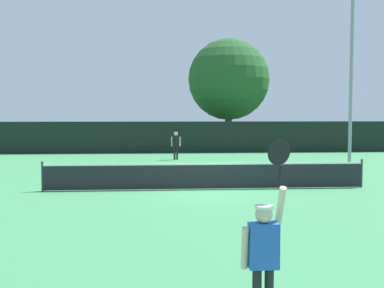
{
  "coord_description": "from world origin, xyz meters",
  "views": [
    {
      "loc": [
        -1.75,
        -16.92,
        2.76
      ],
      "look_at": [
        -0.12,
        5.36,
        1.33
      ],
      "focal_mm": 43.48,
      "sensor_mm": 36.0,
      "label": 1
    }
  ],
  "objects": [
    {
      "name": "player_serving",
      "position": [
        -0.4,
        -11.15,
        1.06
      ],
      "size": [
        0.68,
        0.39,
        2.44
      ],
      "color": "blue",
      "rests_on": "ground"
    },
    {
      "name": "light_pole",
      "position": [
        8.37,
        6.92,
        5.4
      ],
      "size": [
        1.18,
        0.28,
        9.65
      ],
      "color": "gray",
      "rests_on": "ground"
    },
    {
      "name": "tennis_ball",
      "position": [
        0.09,
        2.6,
        0.03
      ],
      "size": [
        0.07,
        0.07,
        0.07
      ],
      "primitive_type": "sphere",
      "color": "#CCE033",
      "rests_on": "ground"
    },
    {
      "name": "parked_car_mid",
      "position": [
        6.27,
        22.01,
        0.78
      ],
      "size": [
        2.32,
        4.37,
        1.69
      ],
      "rotation": [
        0.0,
        0.0,
        -0.1
      ],
      "color": "red",
      "rests_on": "ground"
    },
    {
      "name": "ground_plane",
      "position": [
        0.0,
        0.0,
        0.0
      ],
      "size": [
        120.0,
        120.0,
        0.0
      ],
      "primitive_type": "plane",
      "color": "#387F4C"
    },
    {
      "name": "perimeter_fence",
      "position": [
        0.0,
        16.25,
        1.12
      ],
      "size": [
        32.35,
        0.12,
        2.24
      ],
      "primitive_type": "cube",
      "color": "black",
      "rests_on": "ground"
    },
    {
      "name": "parked_car_near",
      "position": [
        1.85,
        23.52,
        0.78
      ],
      "size": [
        2.04,
        4.26,
        1.69
      ],
      "rotation": [
        0.0,
        0.0,
        -0.03
      ],
      "color": "black",
      "rests_on": "ground"
    },
    {
      "name": "player_receiving",
      "position": [
        -0.68,
        11.27,
        1.03
      ],
      "size": [
        0.57,
        0.25,
        1.68
      ],
      "rotation": [
        0.0,
        0.0,
        3.14
      ],
      "color": "black",
      "rests_on": "ground"
    },
    {
      "name": "parked_car_far",
      "position": [
        9.58,
        23.37,
        0.78
      ],
      "size": [
        2.12,
        4.3,
        1.69
      ],
      "rotation": [
        0.0,
        0.0,
        0.05
      ],
      "color": "black",
      "rests_on": "ground"
    },
    {
      "name": "large_tree",
      "position": [
        4.02,
        20.89,
        5.59
      ],
      "size": [
        6.61,
        6.61,
        8.9
      ],
      "color": "brown",
      "rests_on": "ground"
    },
    {
      "name": "tennis_net",
      "position": [
        0.0,
        0.0,
        0.51
      ],
      "size": [
        11.9,
        0.08,
        1.07
      ],
      "color": "#232328",
      "rests_on": "ground"
    }
  ]
}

